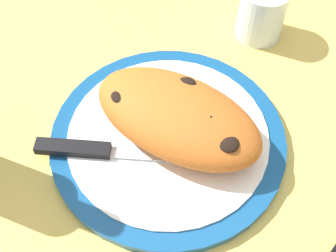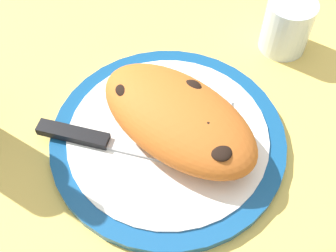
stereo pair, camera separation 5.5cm
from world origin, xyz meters
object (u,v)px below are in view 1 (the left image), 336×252
at_px(knife, 97,150).
at_px(fork, 164,87).
at_px(water_glass, 261,15).
at_px(plate, 168,138).
at_px(calzone, 177,116).

bearing_deg(knife, fork, -110.21).
relative_size(knife, water_glass, 2.73).
bearing_deg(plate, fork, -67.82).
height_order(knife, water_glass, water_glass).
bearing_deg(fork, plate, 112.18).
distance_m(plate, knife, 0.10).
xyz_separation_m(calzone, knife, (0.09, 0.06, -0.03)).
height_order(plate, knife, knife).
xyz_separation_m(fork, water_glass, (-0.10, -0.17, 0.02)).
bearing_deg(calzone, water_glass, -104.86).
relative_size(calzone, water_glass, 2.96).
bearing_deg(fork, calzone, 121.44).
distance_m(calzone, water_glass, 0.25).
bearing_deg(knife, water_glass, -116.54).
xyz_separation_m(plate, calzone, (-0.01, -0.01, 0.04)).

